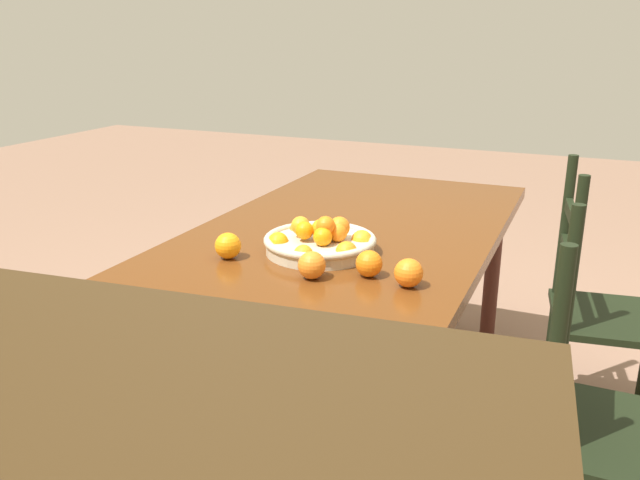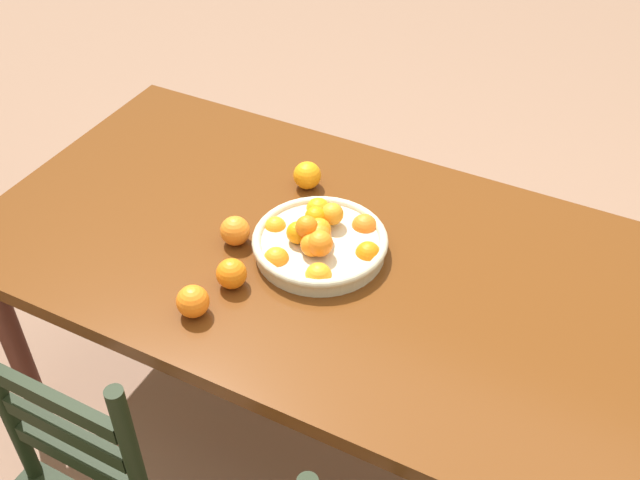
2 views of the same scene
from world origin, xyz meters
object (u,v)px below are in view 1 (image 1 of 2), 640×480
Objects in this scene: chair_by_cabinet at (600,314)px; orange_loose_3 at (312,265)px; orange_loose_0 at (369,264)px; dining_table at (331,260)px; fruit_bowl at (321,241)px; chair_near_window at (605,427)px; orange_loose_1 at (409,273)px; orange_loose_2 at (228,246)px.

orange_loose_3 is at bearing 126.35° from chair_by_cabinet.
orange_loose_0 is 0.97× the size of orange_loose_3.
dining_table is 5.90× the size of fruit_bowl.
dining_table is 0.16m from fruit_bowl.
chair_near_window is at bearing 83.53° from orange_loose_0.
orange_loose_3 is (0.05, -0.26, -0.00)m from orange_loose_1.
chair_near_window is 0.72m from orange_loose_0.
chair_near_window reaches higher than fruit_bowl.
fruit_bowl is (0.54, -0.83, 0.33)m from chair_by_cabinet.
dining_table is 0.95m from chair_near_window.
dining_table is 0.35m from orange_loose_0.
dining_table is 0.37m from orange_loose_2.
chair_by_cabinet reaches higher than orange_loose_3.
orange_loose_2 is (0.28, -0.22, 0.11)m from dining_table.
chair_by_cabinet is 12.29× the size of orange_loose_1.
orange_loose_3 reaches higher than dining_table.
orange_loose_0 is at bearing 40.83° from dining_table.
chair_by_cabinet is at bearing 123.33° from orange_loose_2.
chair_by_cabinet is 1.04m from fruit_bowl.
orange_loose_0 is (0.25, 0.22, 0.10)m from dining_table.
dining_table is 26.25× the size of orange_loose_1.
chair_near_window is 0.85m from orange_loose_3.
dining_table is at bearing -129.61° from orange_loose_1.
orange_loose_2 is at bearing -86.79° from orange_loose_0.
dining_table is 27.09× the size of orange_loose_0.
dining_table is at bearing -173.40° from fruit_bowl.
orange_loose_1 is 0.99× the size of orange_loose_2.
orange_loose_1 reaches higher than orange_loose_0.
chair_near_window is at bearing 69.35° from dining_table.
orange_loose_2 is at bearing 115.12° from chair_by_cabinet.
orange_loose_2 is 1.02× the size of orange_loose_3.
fruit_bowl is 4.59× the size of orange_loose_0.
chair_by_cabinet is (-0.75, -0.02, -0.02)m from chair_near_window.
orange_loose_2 is (-0.00, -0.56, 0.00)m from orange_loose_1.
fruit_bowl is 4.40× the size of orange_loose_2.
orange_loose_0 is (0.68, -0.62, 0.33)m from chair_by_cabinet.
orange_loose_2 is at bearing -90.45° from orange_loose_1.
orange_loose_3 is at bearing -79.57° from orange_loose_1.
dining_table is 0.45m from orange_loose_1.
orange_loose_2 is 0.30m from orange_loose_3.
chair_near_window reaches higher than orange_loose_3.
chair_near_window reaches higher than orange_loose_1.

